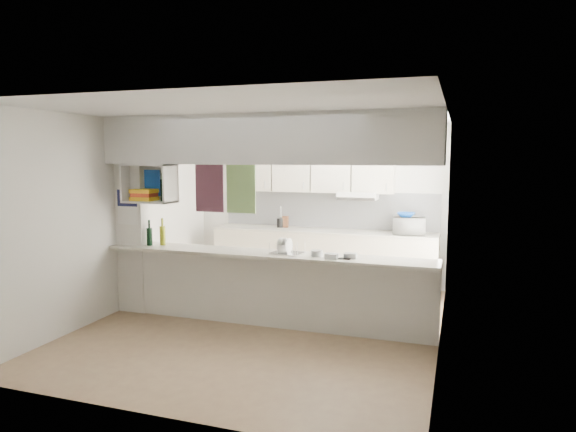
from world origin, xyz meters
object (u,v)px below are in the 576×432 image
at_px(microwave, 409,226).
at_px(wine_bottles, 156,235).
at_px(dish_rack, 287,247).
at_px(bowl, 406,215).

relative_size(microwave, wine_bottles, 1.33).
distance_m(dish_rack, wine_bottles, 1.84).
bearing_deg(bowl, wine_bottles, -146.65).
relative_size(bowl, dish_rack, 0.66).
bearing_deg(wine_bottles, microwave, 33.41).
bearing_deg(wine_bottles, dish_rack, -0.25).
relative_size(bowl, wine_bottles, 0.76).
height_order(microwave, bowl, bowl).
xyz_separation_m(microwave, dish_rack, (-1.26, -2.05, -0.05)).
distance_m(microwave, wine_bottles, 3.71).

